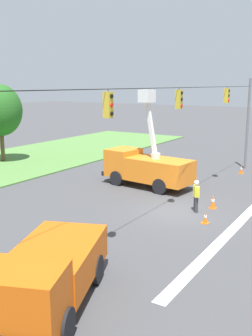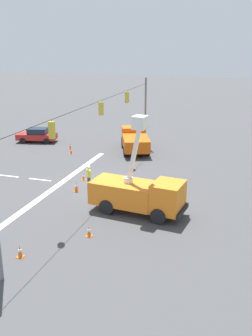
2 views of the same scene
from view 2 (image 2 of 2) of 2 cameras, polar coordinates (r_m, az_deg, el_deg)
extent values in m
plane|color=#424244|center=(30.49, -3.63, -2.73)|extent=(200.00, 200.00, 0.00)
cube|color=silver|center=(31.79, -9.24, -2.04)|extent=(17.60, 0.50, 0.01)
cube|color=silver|center=(32.71, -12.37, -1.65)|extent=(0.20, 2.00, 0.01)
cube|color=silver|center=(34.26, -16.73, -1.11)|extent=(0.20, 2.00, 0.01)
cylinder|color=slate|center=(41.52, 2.83, 8.04)|extent=(0.20, 0.20, 7.20)
cylinder|color=black|center=(28.83, -3.89, 9.64)|extent=(26.00, 0.03, 0.03)
cylinder|color=black|center=(35.03, 0.15, 11.08)|extent=(0.02, 0.02, 0.10)
cube|color=gold|center=(35.09, 0.15, 10.22)|extent=(0.32, 0.28, 0.96)
cylinder|color=black|center=(35.10, -0.10, 10.75)|extent=(0.16, 0.05, 0.16)
cylinder|color=red|center=(35.14, -0.10, 10.23)|extent=(0.16, 0.05, 0.16)
cylinder|color=black|center=(35.19, -0.10, 9.72)|extent=(0.16, 0.05, 0.16)
cylinder|color=black|center=(29.14, -3.65, 9.63)|extent=(0.02, 0.02, 0.10)
cube|color=gold|center=(29.22, -3.62, 8.60)|extent=(0.32, 0.28, 0.96)
cylinder|color=black|center=(29.23, -3.93, 9.24)|extent=(0.16, 0.05, 0.16)
cylinder|color=black|center=(29.28, -3.92, 8.62)|extent=(0.16, 0.05, 0.16)
cylinder|color=red|center=(29.33, -3.91, 8.00)|extent=(0.16, 0.05, 0.16)
cylinder|color=black|center=(22.31, -10.79, 6.77)|extent=(0.02, 0.02, 0.10)
cube|color=gold|center=(22.42, -10.71, 5.44)|extent=(0.32, 0.28, 0.96)
cylinder|color=black|center=(22.43, -11.12, 6.26)|extent=(0.16, 0.05, 0.16)
cylinder|color=black|center=(22.49, -11.07, 5.46)|extent=(0.16, 0.05, 0.16)
cylinder|color=red|center=(22.56, -11.03, 4.67)|extent=(0.16, 0.05, 0.16)
cube|color=orange|center=(25.91, -0.29, -3.57)|extent=(2.73, 4.46, 1.49)
cube|color=orange|center=(24.83, 6.09, -4.21)|extent=(2.36, 2.05, 1.87)
cube|color=#1E2838|center=(24.53, 7.52, -3.72)|extent=(1.92, 0.32, 0.84)
cube|color=black|center=(24.87, 8.19, -6.21)|extent=(2.27, 0.42, 0.30)
cylinder|color=black|center=(26.17, 6.24, -5.23)|extent=(0.39, 1.03, 1.00)
cylinder|color=black|center=(24.36, 4.69, -7.01)|extent=(0.39, 1.03, 1.00)
cylinder|color=black|center=(27.36, -0.83, -4.06)|extent=(0.39, 1.03, 1.00)
cylinder|color=black|center=(25.64, -2.80, -5.65)|extent=(0.39, 1.03, 1.00)
cylinder|color=silver|center=(25.46, 0.32, -1.74)|extent=(0.60, 0.60, 0.36)
cube|color=white|center=(24.79, 1.15, 1.85)|extent=(0.35, 1.03, 3.82)
cube|color=white|center=(24.14, 2.03, 6.62)|extent=(0.98, 0.90, 0.80)
cube|color=#D6560F|center=(39.02, 1.44, 3.62)|extent=(4.59, 3.75, 1.17)
cube|color=#D6560F|center=(41.70, 1.07, 4.90)|extent=(2.45, 2.82, 1.64)
cube|color=#1E2838|center=(42.22, 1.00, 5.46)|extent=(0.87, 1.98, 0.74)
cube|color=black|center=(42.76, 0.96, 4.31)|extent=(1.06, 2.34, 0.30)
cylinder|color=black|center=(41.59, -0.46, 3.71)|extent=(1.03, 0.63, 1.00)
cylinder|color=black|center=(41.79, 2.64, 3.76)|extent=(1.03, 0.63, 1.00)
cylinder|color=black|center=(38.40, -0.15, 2.49)|extent=(1.03, 0.63, 1.00)
cylinder|color=black|center=(38.61, 3.20, 2.55)|extent=(1.03, 0.63, 1.00)
cube|color=red|center=(44.90, -12.83, 4.51)|extent=(2.67, 4.58, 0.64)
cube|color=#192333|center=(44.72, -12.70, 5.28)|extent=(1.92, 2.34, 0.60)
cylinder|color=black|center=(44.60, -14.76, 3.85)|extent=(0.34, 0.67, 0.64)
cylinder|color=black|center=(46.18, -14.06, 4.38)|extent=(0.34, 0.67, 0.64)
cylinder|color=black|center=(43.78, -11.46, 3.83)|extent=(0.34, 0.67, 0.64)
cylinder|color=black|center=(45.39, -10.87, 4.37)|extent=(0.34, 0.67, 0.64)
cylinder|color=#383842|center=(30.21, -5.33, -2.11)|extent=(0.18, 0.18, 0.85)
cylinder|color=#383842|center=(30.39, -5.45, -1.99)|extent=(0.18, 0.18, 0.85)
cube|color=yellow|center=(30.06, -5.43, -0.75)|extent=(0.46, 0.44, 0.60)
cube|color=silver|center=(30.06, -5.43, -0.75)|extent=(0.37, 0.33, 0.62)
cylinder|color=yellow|center=(29.81, -5.28, -0.85)|extent=(0.11, 0.11, 0.55)
cylinder|color=yellow|center=(30.30, -5.58, -0.54)|extent=(0.11, 0.11, 0.55)
sphere|color=tan|center=(29.93, -5.45, 0.03)|extent=(0.22, 0.22, 0.22)
sphere|color=white|center=(29.91, -5.46, 0.14)|extent=(0.26, 0.26, 0.26)
cube|color=orange|center=(29.73, -7.20, -3.36)|extent=(0.36, 0.36, 0.03)
cone|color=orange|center=(29.59, -7.23, -2.65)|extent=(0.30, 0.30, 0.76)
cylinder|color=white|center=(29.58, -7.23, -2.58)|extent=(0.19, 0.19, 0.14)
cube|color=orange|center=(41.57, -8.09, 2.82)|extent=(0.36, 0.36, 0.03)
cone|color=orange|center=(41.49, -8.11, 3.23)|extent=(0.23, 0.23, 0.58)
cylinder|color=white|center=(41.48, -8.11, 3.27)|extent=(0.14, 0.14, 0.10)
cube|color=orange|center=(21.75, -15.07, -12.34)|extent=(0.36, 0.36, 0.03)
cone|color=orange|center=(21.58, -15.14, -11.56)|extent=(0.26, 0.26, 0.65)
cylinder|color=white|center=(21.57, -15.15, -11.48)|extent=(0.16, 0.16, 0.12)
cube|color=orange|center=(32.07, -6.17, -1.71)|extent=(0.36, 0.36, 0.03)
cone|color=orange|center=(31.97, -6.19, -1.19)|extent=(0.23, 0.23, 0.58)
cylinder|color=white|center=(31.96, -6.19, -1.14)|extent=(0.14, 0.14, 0.10)
cube|color=orange|center=(23.14, -5.38, -9.79)|extent=(0.36, 0.36, 0.03)
cone|color=orange|center=(22.99, -5.40, -9.07)|extent=(0.25, 0.25, 0.62)
cylinder|color=white|center=(22.98, -5.40, -9.00)|extent=(0.15, 0.15, 0.11)
cube|color=orange|center=(39.63, -7.97, 2.08)|extent=(0.36, 0.36, 0.03)
cone|color=orange|center=(39.55, -7.98, 2.51)|extent=(0.23, 0.23, 0.58)
cylinder|color=white|center=(39.54, -7.99, 2.55)|extent=(0.14, 0.14, 0.11)
camera|label=1|loc=(49.26, -5.02, 13.31)|focal=42.00mm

